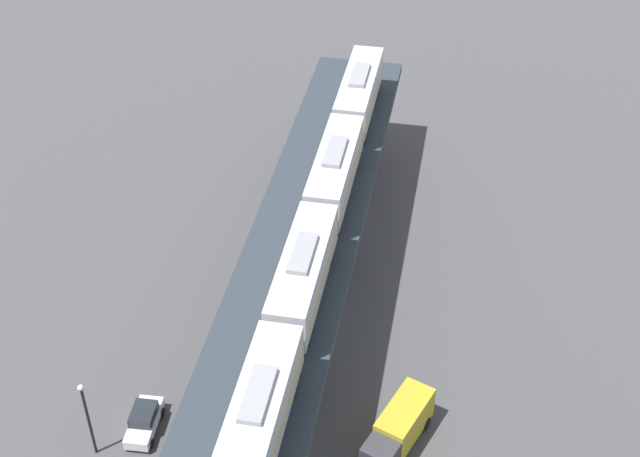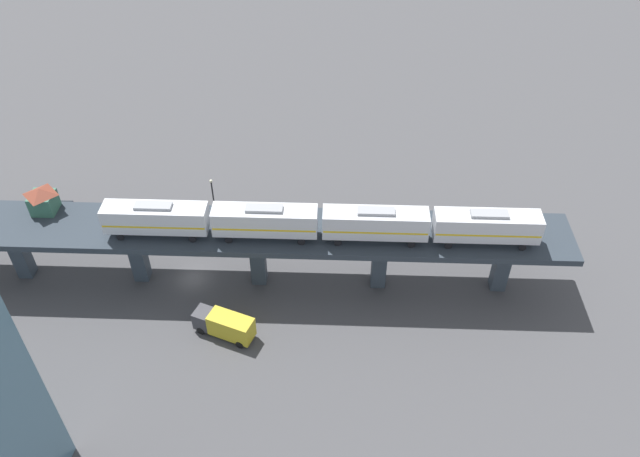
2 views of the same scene
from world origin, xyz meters
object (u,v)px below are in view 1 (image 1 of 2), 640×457
(street_lamp, at_px, (87,414))
(subway_train, at_px, (320,217))
(street_car_white, at_px, (144,420))
(delivery_truck, at_px, (398,429))

(street_lamp, bearing_deg, subway_train, -123.74)
(street_car_white, height_order, street_lamp, street_lamp)
(street_lamp, bearing_deg, delivery_truck, -160.61)
(delivery_truck, relative_size, street_lamp, 1.08)
(delivery_truck, xyz_separation_m, street_lamp, (20.05, 7.06, 2.35))
(subway_train, xyz_separation_m, street_car_white, (8.83, 13.86, -10.27))
(subway_train, bearing_deg, street_car_white, 57.50)
(subway_train, bearing_deg, street_lamp, 56.26)
(delivery_truck, bearing_deg, street_lamp, 19.39)
(delivery_truck, distance_m, street_lamp, 21.39)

